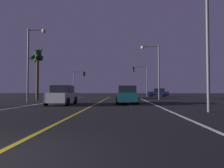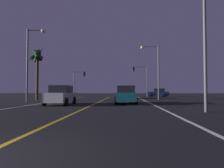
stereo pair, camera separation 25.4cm
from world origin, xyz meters
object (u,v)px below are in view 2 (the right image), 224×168
object	(u,v)px
car_lead_same_lane	(126,95)
street_lamp_left_mid	(31,55)
car_ahead_far	(124,93)
traffic_light_near_left	(80,78)
car_crossing_side	(158,93)
palm_tree_left_mid	(38,58)
car_oncoming	(61,95)
street_lamp_right_far	(154,65)
traffic_light_near_right	(140,75)
street_lamp_right_near	(194,31)

from	to	relation	value
car_lead_same_lane	street_lamp_left_mid	bearing A→B (deg)	82.60
car_ahead_far	traffic_light_near_left	xyz separation A→B (m)	(-8.93, 7.73, 2.93)
car_crossing_side	palm_tree_left_mid	xyz separation A→B (m)	(-18.59, -15.43, 4.85)
car_oncoming	street_lamp_right_far	xyz separation A→B (m)	(9.69, 10.30, 3.97)
car_crossing_side	car_oncoming	bearing A→B (deg)	62.80
car_ahead_far	traffic_light_near_right	xyz separation A→B (m)	(3.19, 7.73, 3.57)
car_oncoming	palm_tree_left_mid	world-z (taller)	palm_tree_left_mid
street_lamp_right_far	street_lamp_right_near	bearing A→B (deg)	89.93
car_lead_same_lane	car_ahead_far	distance (m)	12.94
traffic_light_near_right	street_lamp_left_mid	world-z (taller)	street_lamp_left_mid
street_lamp_left_mid	street_lamp_right_far	distance (m)	15.60
car_oncoming	car_crossing_side	size ratio (longest dim) A/B	1.00
traffic_light_near_right	street_lamp_right_near	bearing A→B (deg)	91.70
car_crossing_side	street_lamp_right_near	bearing A→B (deg)	84.55
car_ahead_far	street_lamp_right_far	size ratio (longest dim) A/B	0.58
car_lead_same_lane	street_lamp_left_mid	world-z (taller)	street_lamp_left_mid
street_lamp_left_mid	car_oncoming	bearing A→B (deg)	-36.49
traffic_light_near_right	street_lamp_left_mid	bearing A→B (deg)	56.23
car_lead_same_lane	car_crossing_side	world-z (taller)	same
car_lead_same_lane	traffic_light_near_left	xyz separation A→B (m)	(-9.05, 20.67, 2.93)
street_lamp_right_far	car_lead_same_lane	bearing A→B (deg)	65.34
car_lead_same_lane	traffic_light_near_left	world-z (taller)	traffic_light_near_left
street_lamp_right_near	street_lamp_right_far	world-z (taller)	street_lamp_right_far
car_ahead_far	street_lamp_right_near	xyz separation A→B (m)	(4.02, -20.33, 3.89)
street_lamp_right_near	car_oncoming	bearing A→B (deg)	-30.15
palm_tree_left_mid	street_lamp_right_far	bearing A→B (deg)	4.85
car_oncoming	street_lamp_right_far	size ratio (longest dim) A/B	0.58
car_lead_same_lane	street_lamp_right_far	xyz separation A→B (m)	(3.92, 8.53, 3.97)
street_lamp_right_near	street_lamp_left_mid	xyz separation A→B (m)	(-13.80, 8.67, 0.22)
car_oncoming	traffic_light_near_left	xyz separation A→B (m)	(-3.28, 22.44, 2.93)
car_ahead_far	traffic_light_near_left	distance (m)	12.17
street_lamp_right_near	car_lead_same_lane	bearing A→B (deg)	-62.16
car_lead_same_lane	street_lamp_right_far	size ratio (longest dim) A/B	0.58
car_ahead_far	traffic_light_near_right	world-z (taller)	traffic_light_near_right
car_ahead_far	palm_tree_left_mid	size ratio (longest dim) A/B	0.59
car_crossing_side	street_lamp_right_far	xyz separation A→B (m)	(-2.84, -14.09, 3.97)
car_oncoming	traffic_light_near_left	distance (m)	22.87
car_oncoming	street_lamp_right_far	world-z (taller)	street_lamp_right_far
palm_tree_left_mid	car_lead_same_lane	bearing A→B (deg)	-31.33
street_lamp_right_far	car_oncoming	bearing A→B (deg)	46.74
car_ahead_far	traffic_light_near_left	bearing A→B (deg)	49.12
car_crossing_side	car_ahead_far	bearing A→B (deg)	54.59
car_crossing_side	traffic_light_near_left	distance (m)	16.20
car_ahead_far	street_lamp_right_near	world-z (taller)	street_lamp_right_near
car_crossing_side	street_lamp_left_mid	size ratio (longest dim) A/B	0.55
car_crossing_side	traffic_light_near_right	distance (m)	5.50
car_lead_same_lane	street_lamp_right_far	distance (m)	10.20
car_ahead_far	car_crossing_side	world-z (taller)	same
traffic_light_near_right	street_lamp_right_far	bearing A→B (deg)	94.01
traffic_light_near_right	palm_tree_left_mid	world-z (taller)	palm_tree_left_mid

